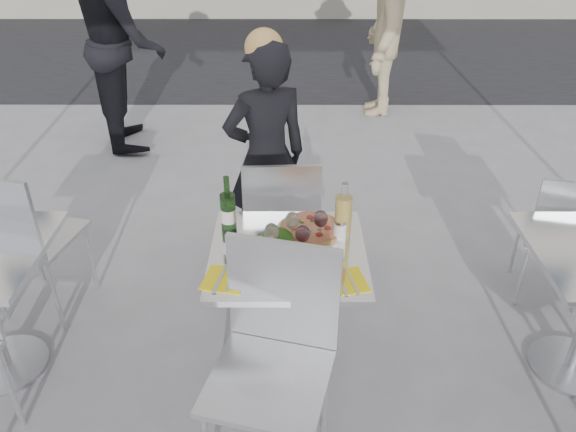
{
  "coord_description": "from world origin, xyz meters",
  "views": [
    {
      "loc": [
        0.01,
        -2.13,
        2.23
      ],
      "look_at": [
        0.0,
        0.15,
        0.85
      ],
      "focal_mm": 35.0,
      "sensor_mm": 36.0,
      "label": 1
    }
  ],
  "objects_px": {
    "pedestrian_b": "(380,25)",
    "carafe": "(343,216)",
    "woman_diner": "(266,158)",
    "pizza_far": "(311,229)",
    "napkin_left": "(225,279)",
    "side_chair_rfar": "(563,230)",
    "pedestrian_a": "(123,41)",
    "sugar_shaker": "(340,230)",
    "wineglass_white_a": "(272,233)",
    "pizza_near": "(303,274)",
    "napkin_right": "(345,281)",
    "wine_bottle": "(228,211)",
    "wineglass_red_b": "(321,220)",
    "chair_near": "(276,345)",
    "salad_plate": "(277,240)",
    "chair_far": "(281,217)",
    "side_chair_lfar": "(20,233)",
    "wineglass_white_b": "(292,221)",
    "wineglass_red_a": "(303,235)"
  },
  "relations": [
    {
      "from": "woman_diner",
      "to": "napkin_left",
      "type": "height_order",
      "value": "woman_diner"
    },
    {
      "from": "chair_near",
      "to": "salad_plate",
      "type": "height_order",
      "value": "chair_near"
    },
    {
      "from": "pedestrian_b",
      "to": "pizza_near",
      "type": "xyz_separation_m",
      "value": [
        -0.87,
        -3.98,
        -0.17
      ]
    },
    {
      "from": "salad_plate",
      "to": "wine_bottle",
      "type": "relative_size",
      "value": 0.75
    },
    {
      "from": "side_chair_lfar",
      "to": "wineglass_white_a",
      "type": "relative_size",
      "value": 6.16
    },
    {
      "from": "pizza_near",
      "to": "napkin_right",
      "type": "bearing_deg",
      "value": -12.81
    },
    {
      "from": "sugar_shaker",
      "to": "napkin_right",
      "type": "xyz_separation_m",
      "value": [
        -0.0,
        -0.33,
        -0.05
      ]
    },
    {
      "from": "pedestrian_b",
      "to": "carafe",
      "type": "distance_m",
      "value": 3.73
    },
    {
      "from": "side_chair_lfar",
      "to": "wineglass_white_b",
      "type": "bearing_deg",
      "value": -179.95
    },
    {
      "from": "pizza_far",
      "to": "napkin_left",
      "type": "xyz_separation_m",
      "value": [
        -0.38,
        -0.38,
        -0.01
      ]
    },
    {
      "from": "pedestrian_b",
      "to": "wineglass_white_b",
      "type": "bearing_deg",
      "value": -8.29
    },
    {
      "from": "chair_far",
      "to": "napkin_left",
      "type": "height_order",
      "value": "chair_far"
    },
    {
      "from": "pedestrian_a",
      "to": "napkin_left",
      "type": "bearing_deg",
      "value": -174.64
    },
    {
      "from": "salad_plate",
      "to": "wineglass_red_b",
      "type": "bearing_deg",
      "value": 16.14
    },
    {
      "from": "wine_bottle",
      "to": "wineglass_white_a",
      "type": "height_order",
      "value": "wine_bottle"
    },
    {
      "from": "chair_far",
      "to": "napkin_right",
      "type": "height_order",
      "value": "chair_far"
    },
    {
      "from": "pizza_near",
      "to": "carafe",
      "type": "bearing_deg",
      "value": 57.93
    },
    {
      "from": "pizza_near",
      "to": "napkin_right",
      "type": "distance_m",
      "value": 0.18
    },
    {
      "from": "side_chair_rfar",
      "to": "wineglass_white_a",
      "type": "bearing_deg",
      "value": 32.81
    },
    {
      "from": "pizza_near",
      "to": "napkin_left",
      "type": "distance_m",
      "value": 0.34
    },
    {
      "from": "woman_diner",
      "to": "sugar_shaker",
      "type": "bearing_deg",
      "value": 91.04
    },
    {
      "from": "wineglass_red_a",
      "to": "woman_diner",
      "type": "bearing_deg",
      "value": 100.85
    },
    {
      "from": "chair_far",
      "to": "side_chair_lfar",
      "type": "distance_m",
      "value": 1.43
    },
    {
      "from": "pizza_near",
      "to": "wineglass_white_b",
      "type": "bearing_deg",
      "value": 99.89
    },
    {
      "from": "napkin_left",
      "to": "pizza_near",
      "type": "bearing_deg",
      "value": 15.55
    },
    {
      "from": "side_chair_rfar",
      "to": "pedestrian_a",
      "type": "distance_m",
      "value": 3.96
    },
    {
      "from": "wineglass_red_b",
      "to": "napkin_left",
      "type": "distance_m",
      "value": 0.54
    },
    {
      "from": "salad_plate",
      "to": "carafe",
      "type": "xyz_separation_m",
      "value": [
        0.31,
        0.08,
        0.08
      ]
    },
    {
      "from": "pedestrian_b",
      "to": "salad_plate",
      "type": "relative_size",
      "value": 8.49
    },
    {
      "from": "pedestrian_a",
      "to": "wineglass_white_a",
      "type": "bearing_deg",
      "value": -170.28
    },
    {
      "from": "pedestrian_b",
      "to": "sugar_shaker",
      "type": "distance_m",
      "value": 3.76
    },
    {
      "from": "salad_plate",
      "to": "chair_far",
      "type": "bearing_deg",
      "value": 88.88
    },
    {
      "from": "pizza_near",
      "to": "salad_plate",
      "type": "bearing_deg",
      "value": 117.44
    },
    {
      "from": "pedestrian_a",
      "to": "sugar_shaker",
      "type": "distance_m",
      "value": 3.41
    },
    {
      "from": "pedestrian_a",
      "to": "sugar_shaker",
      "type": "bearing_deg",
      "value": -164.58
    },
    {
      "from": "napkin_right",
      "to": "pizza_near",
      "type": "bearing_deg",
      "value": 154.93
    },
    {
      "from": "side_chair_lfar",
      "to": "napkin_right",
      "type": "height_order",
      "value": "side_chair_lfar"
    },
    {
      "from": "carafe",
      "to": "wineglass_red_a",
      "type": "bearing_deg",
      "value": -142.49
    },
    {
      "from": "side_chair_lfar",
      "to": "wine_bottle",
      "type": "relative_size",
      "value": 3.29
    },
    {
      "from": "sugar_shaker",
      "to": "chair_near",
      "type": "bearing_deg",
      "value": -117.83
    },
    {
      "from": "woman_diner",
      "to": "wineglass_red_b",
      "type": "distance_m",
      "value": 0.98
    },
    {
      "from": "pizza_near",
      "to": "carafe",
      "type": "xyz_separation_m",
      "value": [
        0.19,
        0.31,
        0.11
      ]
    },
    {
      "from": "wineglass_white_a",
      "to": "wineglass_red_b",
      "type": "distance_m",
      "value": 0.25
    },
    {
      "from": "pizza_near",
      "to": "side_chair_rfar",
      "type": "bearing_deg",
      "value": 26.31
    },
    {
      "from": "napkin_right",
      "to": "salad_plate",
      "type": "bearing_deg",
      "value": 125.33
    },
    {
      "from": "pedestrian_b",
      "to": "woman_diner",
      "type": "bearing_deg",
      "value": -15.58
    },
    {
      "from": "napkin_left",
      "to": "napkin_right",
      "type": "distance_m",
      "value": 0.51
    },
    {
      "from": "salad_plate",
      "to": "napkin_left",
      "type": "distance_m",
      "value": 0.34
    },
    {
      "from": "pizza_far",
      "to": "sugar_shaker",
      "type": "height_order",
      "value": "sugar_shaker"
    },
    {
      "from": "chair_far",
      "to": "wineglass_white_a",
      "type": "distance_m",
      "value": 0.7
    }
  ]
}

